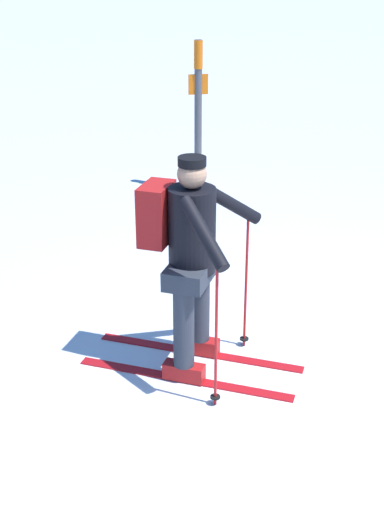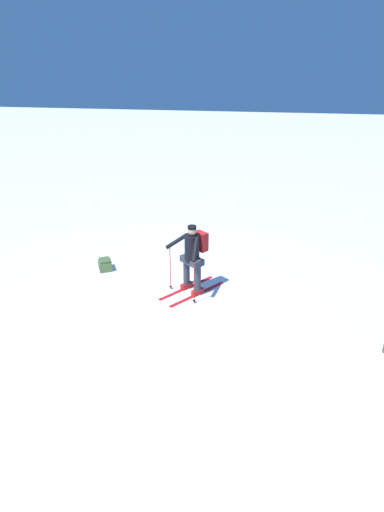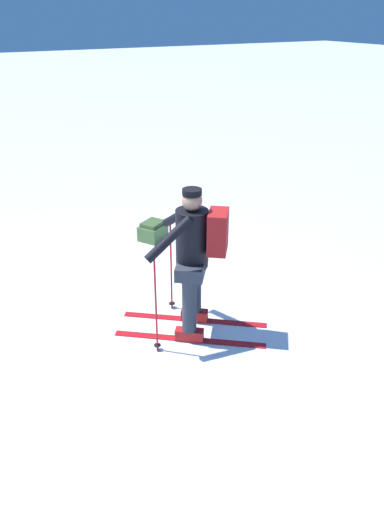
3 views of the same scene
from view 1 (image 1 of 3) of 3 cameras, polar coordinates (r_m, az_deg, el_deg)
ground_plane at (r=5.16m, az=9.54°, el=-11.06°), size 80.00×80.00×0.00m
skier at (r=4.99m, az=-0.30°, el=0.30°), size 1.57×1.36×1.62m
trail_marker at (r=8.90m, az=0.50°, el=12.02°), size 0.24×0.11×1.85m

